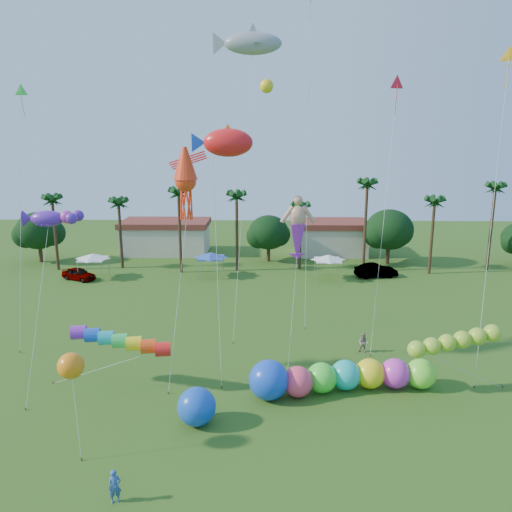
{
  "coord_description": "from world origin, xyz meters",
  "views": [
    {
      "loc": [
        0.63,
        -21.41,
        16.43
      ],
      "look_at": [
        0.0,
        10.0,
        9.0
      ],
      "focal_mm": 35.0,
      "sensor_mm": 36.0,
      "label": 1
    }
  ],
  "objects_px": {
    "car_a": "(79,274)",
    "blue_ball": "(197,407)",
    "caterpillar_inflatable": "(336,377)",
    "spectator_a": "(115,487)",
    "spectator_b": "(363,343)",
    "car_b": "(376,271)"
  },
  "relations": [
    {
      "from": "car_a",
      "to": "blue_ball",
      "type": "distance_m",
      "value": 35.49
    },
    {
      "from": "caterpillar_inflatable",
      "to": "blue_ball",
      "type": "relative_size",
      "value": 5.59
    },
    {
      "from": "spectator_a",
      "to": "caterpillar_inflatable",
      "type": "xyz_separation_m",
      "value": [
        11.6,
        10.54,
        0.27
      ]
    },
    {
      "from": "car_a",
      "to": "spectator_a",
      "type": "bearing_deg",
      "value": -131.42
    },
    {
      "from": "spectator_a",
      "to": "caterpillar_inflatable",
      "type": "bearing_deg",
      "value": 19.11
    },
    {
      "from": "spectator_a",
      "to": "caterpillar_inflatable",
      "type": "height_order",
      "value": "caterpillar_inflatable"
    },
    {
      "from": "caterpillar_inflatable",
      "to": "blue_ball",
      "type": "bearing_deg",
      "value": -165.18
    },
    {
      "from": "spectator_b",
      "to": "blue_ball",
      "type": "distance_m",
      "value": 15.61
    },
    {
      "from": "car_b",
      "to": "caterpillar_inflatable",
      "type": "bearing_deg",
      "value": 152.59
    },
    {
      "from": "car_b",
      "to": "spectator_b",
      "type": "bearing_deg",
      "value": 155.13
    },
    {
      "from": "car_a",
      "to": "car_b",
      "type": "relative_size",
      "value": 0.85
    },
    {
      "from": "caterpillar_inflatable",
      "to": "car_a",
      "type": "bearing_deg",
      "value": 125.59
    },
    {
      "from": "spectator_a",
      "to": "car_b",
      "type": "bearing_deg",
      "value": 39.27
    },
    {
      "from": "spectator_b",
      "to": "caterpillar_inflatable",
      "type": "relative_size",
      "value": 0.13
    },
    {
      "from": "car_b",
      "to": "blue_ball",
      "type": "bearing_deg",
      "value": 141.37
    },
    {
      "from": "car_a",
      "to": "blue_ball",
      "type": "relative_size",
      "value": 1.89
    },
    {
      "from": "car_a",
      "to": "blue_ball",
      "type": "height_order",
      "value": "blue_ball"
    },
    {
      "from": "spectator_a",
      "to": "spectator_b",
      "type": "relative_size",
      "value": 1.02
    },
    {
      "from": "spectator_b",
      "to": "caterpillar_inflatable",
      "type": "distance_m",
      "value": 7.0
    },
    {
      "from": "spectator_a",
      "to": "spectator_b",
      "type": "distance_m",
      "value": 22.3
    },
    {
      "from": "caterpillar_inflatable",
      "to": "blue_ball",
      "type": "distance_m",
      "value": 9.58
    },
    {
      "from": "car_a",
      "to": "spectator_b",
      "type": "xyz_separation_m",
      "value": [
        29.92,
        -20.12,
        0.07
      ]
    }
  ]
}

